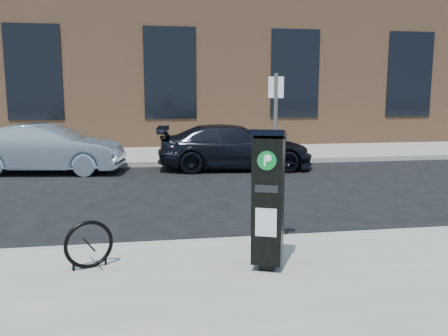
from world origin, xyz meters
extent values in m
plane|color=black|center=(0.00, 0.00, 0.00)|extent=(120.00, 120.00, 0.00)
cube|color=gray|center=(0.00, 14.00, 0.07)|extent=(60.00, 12.00, 0.15)
cube|color=#9E9B93|center=(0.00, -0.02, 0.07)|extent=(60.00, 0.12, 0.16)
cube|color=#9E9B93|center=(0.00, 8.02, 0.07)|extent=(60.00, 0.12, 0.16)
cube|color=#946543|center=(0.00, 17.00, 4.00)|extent=(28.00, 10.00, 8.00)
cube|color=black|center=(-5.00, 11.98, 3.00)|extent=(2.00, 0.06, 3.50)
cube|color=black|center=(0.00, 11.98, 3.00)|extent=(2.00, 0.06, 3.50)
cube|color=black|center=(5.00, 11.98, 3.00)|extent=(2.00, 0.06, 3.50)
cube|color=black|center=(10.00, 11.98, 3.00)|extent=(2.00, 0.06, 3.50)
cube|color=black|center=(0.45, -1.27, 0.20)|extent=(0.23, 0.23, 0.09)
cube|color=black|center=(0.45, -1.27, 1.01)|extent=(0.45, 0.43, 1.53)
cube|color=black|center=(0.45, -1.27, 1.81)|extent=(0.50, 0.47, 0.14)
cylinder|color=#086222|center=(0.39, -1.42, 1.52)|extent=(0.21, 0.10, 0.23)
cube|color=white|center=(0.39, -1.42, 1.52)|extent=(0.08, 0.04, 0.13)
cube|color=silver|center=(0.39, -1.42, 0.78)|extent=(0.24, 0.10, 0.34)
cube|color=black|center=(0.39, -1.42, 1.19)|extent=(0.25, 0.11, 0.09)
cylinder|color=#4B4642|center=(0.80, -0.30, 0.16)|extent=(0.19, 0.19, 0.03)
cylinder|color=#4B4642|center=(0.80, -0.30, 1.35)|extent=(0.06, 0.06, 2.41)
cube|color=silver|center=(0.80, -0.30, 2.36)|extent=(0.20, 0.10, 0.29)
torus|color=black|center=(-1.71, -0.89, 0.45)|extent=(0.58, 0.26, 0.61)
cylinder|color=black|center=(-1.89, -0.96, 0.21)|extent=(0.03, 0.03, 0.12)
cylinder|color=black|center=(-1.52, -0.82, 0.21)|extent=(0.03, 0.03, 0.12)
imported|color=#93AABC|center=(-3.77, 7.32, 0.70)|extent=(4.40, 2.05, 1.40)
imported|color=black|center=(1.64, 7.15, 0.67)|extent=(4.73, 2.27, 1.33)
camera|label=1|loc=(-0.98, -6.68, 2.31)|focal=38.00mm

